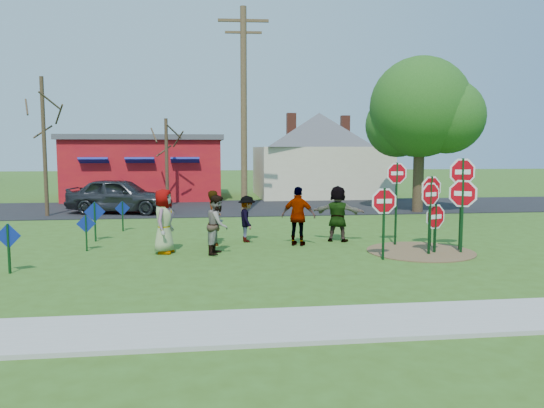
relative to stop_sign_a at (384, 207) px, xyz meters
The scene contains 28 objects.
ground 3.87m from the stop_sign_a, 146.95° to the left, with size 120.00×120.00×0.00m, color #355418.
sidewalk 6.21m from the stop_sign_a, 119.75° to the right, with size 22.00×1.80×0.08m, color #9E9E99.
road 13.86m from the stop_sign_a, 102.57° to the left, with size 120.00×7.50×0.04m, color black.
dirt_patch 2.30m from the stop_sign_a, 32.40° to the left, with size 3.20×3.20×0.03m, color brown.
red_building 21.69m from the stop_sign_a, 113.08° to the left, with size 9.40×7.69×3.90m.
cream_house 20.16m from the stop_sign_a, 82.86° to the left, with size 9.40×9.40×6.50m.
stop_sign_a is the anchor object (origin of this frame).
stop_sign_b 2.42m from the stop_sign_a, 61.56° to the left, with size 0.93×0.09×2.79m.
stop_sign_c 3.00m from the stop_sign_a, 19.65° to the left, with size 1.13×0.08×2.97m.
stop_sign_d 2.70m from the stop_sign_a, 38.45° to the left, with size 0.99×0.27×2.38m.
stop_sign_e 2.00m from the stop_sign_a, 20.86° to the left, with size 0.94×0.39×1.60m.
stop_sign_f 2.69m from the stop_sign_a, 13.02° to the left, with size 0.91×0.67×2.34m.
stop_sign_g 1.62m from the stop_sign_a, 16.70° to the left, with size 0.88×0.36×2.25m.
blue_diamond_a 9.81m from the stop_sign_a, behind, with size 0.63×0.07×1.26m.
blue_diamond_b 8.86m from the stop_sign_a, 164.53° to the left, with size 0.56×0.06×1.12m.
blue_diamond_c 9.52m from the stop_sign_a, 154.69° to the left, with size 0.68×0.07×1.34m.
blue_diamond_d 10.15m from the stop_sign_a, 142.27° to the left, with size 0.52×0.23×1.15m.
person_a 6.40m from the stop_sign_a, 164.33° to the left, with size 0.93×0.61×1.91m, color navy.
person_b 5.50m from the stop_sign_a, 147.94° to the left, with size 0.64×0.42×1.76m, color #2A766E.
person_c 4.82m from the stop_sign_a, 162.52° to the left, with size 0.85×0.66×1.74m, color #934A41.
person_d 4.92m from the stop_sign_a, 136.81° to the left, with size 1.00×0.57×1.54m, color #323237.
person_e 3.18m from the stop_sign_a, 128.97° to the left, with size 1.11×0.46×1.90m, color #4F335B.
person_f 3.14m from the stop_sign_a, 99.86° to the left, with size 1.74×0.55×1.87m, color #215B39.
suv 14.76m from the stop_sign_a, 127.32° to the left, with size 1.97×4.91×1.67m, color #2A292E.
utility_pole 12.12m from the stop_sign_a, 105.28° to the left, with size 2.36×0.30×9.65m.
leafy_tree 12.21m from the stop_sign_a, 62.35° to the left, with size 5.25×4.79×7.46m.
bare_tree_west 16.57m from the stop_sign_a, 137.59° to the left, with size 1.80×1.80×6.30m.
bare_tree_east 16.13m from the stop_sign_a, 115.47° to the left, with size 1.80×1.80×4.68m.
Camera 1 is at (-1.93, -16.03, 3.10)m, focal length 35.00 mm.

